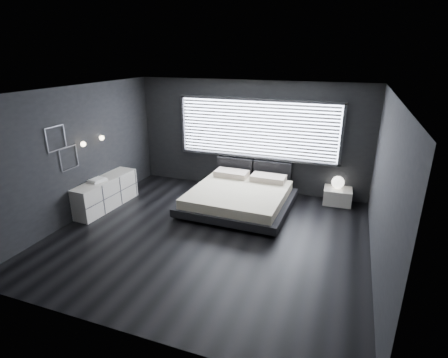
% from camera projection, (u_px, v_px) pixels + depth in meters
% --- Properties ---
extents(room, '(6.04, 6.00, 2.80)m').
position_uv_depth(room, '(208.00, 169.00, 6.47)').
color(room, black).
rests_on(room, ground).
extents(window, '(4.14, 0.09, 1.52)m').
position_uv_depth(window, '(257.00, 129.00, 8.71)').
color(window, white).
rests_on(window, ground).
extents(headboard, '(1.96, 0.16, 0.52)m').
position_uv_depth(headboard, '(253.00, 169.00, 9.04)').
color(headboard, black).
rests_on(headboard, ground).
extents(sconce_near, '(0.18, 0.11, 0.11)m').
position_uv_depth(sconce_near, '(83.00, 144.00, 7.38)').
color(sconce_near, silver).
rests_on(sconce_near, ground).
extents(sconce_far, '(0.18, 0.11, 0.11)m').
position_uv_depth(sconce_far, '(102.00, 138.00, 7.90)').
color(sconce_far, silver).
rests_on(sconce_far, ground).
extents(wall_art_upper, '(0.01, 0.48, 0.48)m').
position_uv_depth(wall_art_upper, '(56.00, 138.00, 6.79)').
color(wall_art_upper, '#47474C').
rests_on(wall_art_upper, ground).
extents(wall_art_lower, '(0.01, 0.48, 0.48)m').
position_uv_depth(wall_art_lower, '(69.00, 158.00, 7.17)').
color(wall_art_lower, '#47474C').
rests_on(wall_art_lower, ground).
extents(bed, '(2.40, 2.30, 0.61)m').
position_uv_depth(bed, '(239.00, 197.00, 8.07)').
color(bed, black).
rests_on(bed, ground).
extents(nightstand, '(0.66, 0.56, 0.37)m').
position_uv_depth(nightstand, '(337.00, 196.00, 8.36)').
color(nightstand, silver).
rests_on(nightstand, ground).
extents(orb_lamp, '(0.30, 0.30, 0.30)m').
position_uv_depth(orb_lamp, '(338.00, 182.00, 8.28)').
color(orb_lamp, white).
rests_on(orb_lamp, nightstand).
extents(dresser, '(0.59, 1.78, 0.70)m').
position_uv_depth(dresser, '(105.00, 193.00, 8.10)').
color(dresser, silver).
rests_on(dresser, ground).
extents(book_stack, '(0.34, 0.40, 0.07)m').
position_uv_depth(book_stack, '(97.00, 180.00, 7.80)').
color(book_stack, white).
rests_on(book_stack, dresser).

